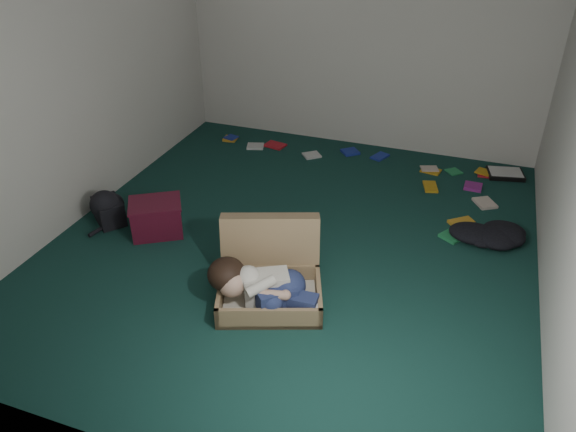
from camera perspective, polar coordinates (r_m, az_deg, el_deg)
The scene contains 11 objects.
floor at distance 4.90m, azimuth 0.59°, elevation -2.64°, with size 4.50×4.50×0.00m, color #143B34.
wall_back at distance 6.39m, azimuth 7.67°, elevation 18.09°, with size 4.50×4.50×0.00m, color silver.
wall_front at distance 2.52m, azimuth -16.45°, elevation -4.91°, with size 4.50×4.50×0.00m, color silver.
wall_left at distance 5.28m, azimuth -20.92°, elevation 13.55°, with size 4.50×4.50×0.00m, color silver.
suitcase at distance 4.24m, azimuth -1.85°, elevation -5.96°, with size 0.96×0.95×0.56m.
person at distance 4.07m, azimuth -2.66°, elevation -7.09°, with size 0.84×0.43×0.34m.
maroon_bin at distance 5.07m, azimuth -13.22°, elevation -0.14°, with size 0.57×0.53×0.31m.
backpack at distance 5.37m, azimuth -17.74°, elevation 0.54°, with size 0.40×0.32×0.24m, color black, non-canonical shape.
clothing_pile at distance 5.21m, azimuth 19.91°, elevation -1.53°, with size 0.44×0.36×0.14m, color black, non-canonical shape.
paper_tray at distance 6.40m, azimuth 21.21°, elevation 4.04°, with size 0.42×0.35×0.05m.
book_scatter at distance 6.12m, azimuth 9.79°, elevation 4.40°, with size 3.16×1.64×0.02m.
Camera 1 is at (1.33, -3.84, 2.73)m, focal length 35.00 mm.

